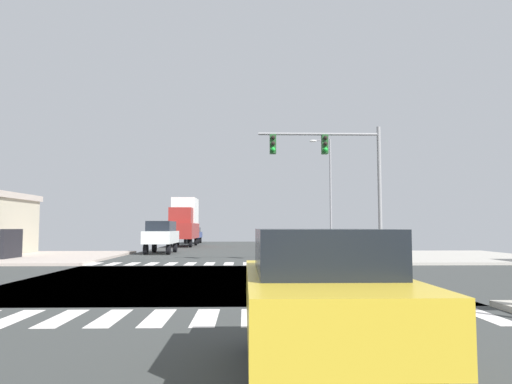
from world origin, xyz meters
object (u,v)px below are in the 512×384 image
(street_lamp, at_px, (328,185))
(box_truck_trailing_2, at_px, (184,221))
(traffic_signal_mast, at_px, (334,162))
(sedan_queued_2, at_px, (193,234))
(sedan_middle_3, at_px, (319,291))
(suv_leading_2, at_px, (161,234))

(street_lamp, distance_m, box_truck_trailing_2, 16.17)
(traffic_signal_mast, height_order, sedan_queued_2, traffic_signal_mast)
(sedan_queued_2, distance_m, box_truck_trailing_2, 8.47)
(sedan_middle_3, bearing_deg, suv_leading_2, 103.79)
(street_lamp, bearing_deg, suv_leading_2, -164.70)
(suv_leading_2, xyz_separation_m, sedan_middle_3, (7.00, -28.52, -0.28))
(traffic_signal_mast, xyz_separation_m, street_lamp, (2.13, 13.75, 0.09))
(traffic_signal_mast, height_order, sedan_middle_3, traffic_signal_mast)
(box_truck_trailing_2, bearing_deg, street_lamp, 143.96)
(traffic_signal_mast, relative_size, sedan_middle_3, 1.67)
(sedan_queued_2, relative_size, suv_leading_2, 0.93)
(traffic_signal_mast, bearing_deg, street_lamp, 81.18)
(box_truck_trailing_2, bearing_deg, suv_leading_2, 90.00)
(traffic_signal_mast, distance_m, suv_leading_2, 15.34)
(sedan_queued_2, height_order, sedan_middle_3, same)
(suv_leading_2, height_order, box_truck_trailing_2, box_truck_trailing_2)
(street_lamp, relative_size, sedan_middle_3, 2.12)
(street_lamp, xyz_separation_m, sedan_queued_2, (-12.88, 17.71, -4.26))
(suv_leading_2, bearing_deg, box_truck_trailing_2, -90.00)
(traffic_signal_mast, distance_m, sedan_queued_2, 33.51)
(street_lamp, bearing_deg, traffic_signal_mast, -98.82)
(box_truck_trailing_2, height_order, sedan_middle_3, box_truck_trailing_2)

